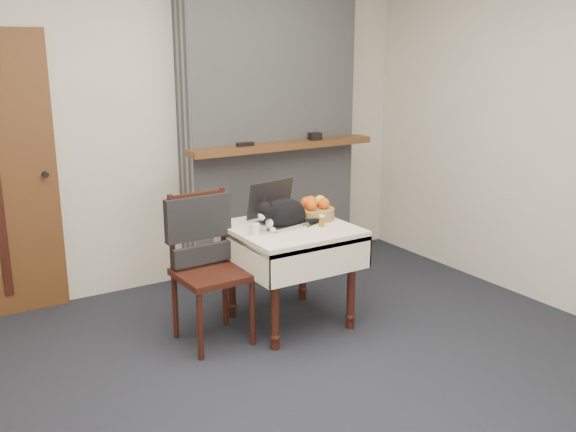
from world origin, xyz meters
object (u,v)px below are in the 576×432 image
object	(u,v)px
cat	(284,213)
cream_jar	(254,229)
fruit_basket	(315,210)
pill_bottle	(322,220)
chair	(204,247)
side_table	(290,242)
laptop	(279,212)

from	to	relation	value
cat	cream_jar	bearing A→B (deg)	178.01
cat	fruit_basket	world-z (taller)	cat
pill_bottle	fruit_basket	size ratio (longest dim) A/B	0.30
pill_bottle	chair	world-z (taller)	chair
cat	pill_bottle	size ratio (longest dim) A/B	5.82
side_table	chair	xyz separation A→B (m)	(-0.58, 0.11, 0.04)
side_table	pill_bottle	world-z (taller)	pill_bottle
pill_bottle	fruit_basket	xyz separation A→B (m)	(0.07, 0.19, 0.02)
pill_bottle	chair	bearing A→B (deg)	163.46
pill_bottle	cat	bearing A→B (deg)	153.68
cream_jar	side_table	bearing A→B (deg)	9.99
side_table	cream_jar	bearing A→B (deg)	-170.01
side_table	cat	size ratio (longest dim) A/B	1.63
laptop	cream_jar	size ratio (longest dim) A/B	5.73
laptop	fruit_basket	distance (m)	0.27
side_table	pill_bottle	size ratio (longest dim) A/B	9.48
cream_jar	fruit_basket	bearing A→B (deg)	13.02
cat	chair	size ratio (longest dim) A/B	0.49
fruit_basket	cream_jar	bearing A→B (deg)	-166.98
cat	chair	xyz separation A→B (m)	(-0.54, 0.11, -0.17)
laptop	cat	world-z (taller)	laptop
side_table	cream_jar	world-z (taller)	cream_jar
laptop	fruit_basket	bearing A→B (deg)	-22.23
side_table	laptop	world-z (taller)	laptop
cream_jar	pill_bottle	distance (m)	0.49
laptop	fruit_basket	size ratio (longest dim) A/B	1.60
side_table	laptop	size ratio (longest dim) A/B	1.79
pill_bottle	fruit_basket	distance (m)	0.21
cat	side_table	bearing A→B (deg)	-6.96
cream_jar	fruit_basket	size ratio (longest dim) A/B	0.28
side_table	laptop	bearing A→B (deg)	94.29
fruit_basket	laptop	bearing A→B (deg)	168.68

